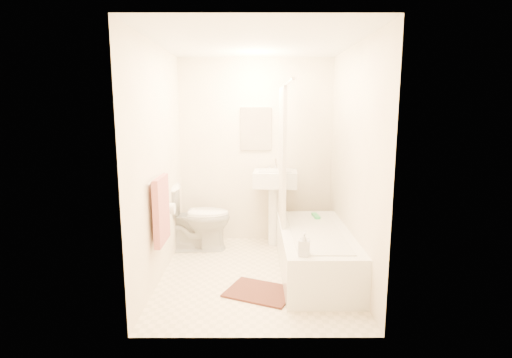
{
  "coord_description": "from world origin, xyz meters",
  "views": [
    {
      "loc": [
        -0.01,
        -4.05,
        1.77
      ],
      "look_at": [
        0.0,
        0.25,
        1.0
      ],
      "focal_mm": 28.0,
      "sensor_mm": 36.0,
      "label": 1
    }
  ],
  "objects_px": {
    "toilet": "(197,217)",
    "soap_bottle": "(304,244)",
    "sink": "(275,205)",
    "bathtub": "(315,252)",
    "bath_mat": "(260,292)"
  },
  "relations": [
    {
      "from": "sink",
      "to": "bath_mat",
      "type": "xyz_separation_m",
      "value": [
        -0.21,
        -1.39,
        -0.52
      ]
    },
    {
      "from": "sink",
      "to": "bathtub",
      "type": "bearing_deg",
      "value": -62.46
    },
    {
      "from": "toilet",
      "to": "bath_mat",
      "type": "relative_size",
      "value": 1.36
    },
    {
      "from": "bathtub",
      "to": "toilet",
      "type": "bearing_deg",
      "value": 151.12
    },
    {
      "from": "sink",
      "to": "bathtub",
      "type": "height_order",
      "value": "sink"
    },
    {
      "from": "toilet",
      "to": "soap_bottle",
      "type": "relative_size",
      "value": 3.97
    },
    {
      "from": "bathtub",
      "to": "bath_mat",
      "type": "bearing_deg",
      "value": -141.43
    },
    {
      "from": "bath_mat",
      "to": "bathtub",
      "type": "bearing_deg",
      "value": 38.57
    },
    {
      "from": "bathtub",
      "to": "soap_bottle",
      "type": "bearing_deg",
      "value": -106.38
    },
    {
      "from": "sink",
      "to": "soap_bottle",
      "type": "xyz_separation_m",
      "value": [
        0.18,
        -1.61,
        0.04
      ]
    },
    {
      "from": "sink",
      "to": "bath_mat",
      "type": "height_order",
      "value": "sink"
    },
    {
      "from": "sink",
      "to": "soap_bottle",
      "type": "height_order",
      "value": "sink"
    },
    {
      "from": "bath_mat",
      "to": "sink",
      "type": "bearing_deg",
      "value": 81.33
    },
    {
      "from": "soap_bottle",
      "to": "toilet",
      "type": "bearing_deg",
      "value": 128.62
    },
    {
      "from": "bathtub",
      "to": "bath_mat",
      "type": "xyz_separation_m",
      "value": [
        -0.6,
        -0.48,
        -0.23
      ]
    }
  ]
}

